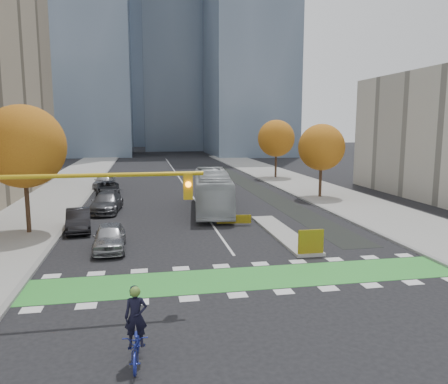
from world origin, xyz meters
name	(u,v)px	position (x,y,z in m)	size (l,w,h in m)	color
ground	(258,290)	(0.00, 0.00, 0.00)	(300.00, 300.00, 0.00)	black
sidewalk_west	(35,210)	(-13.50, 20.00, 0.07)	(7.00, 120.00, 0.15)	gray
sidewalk_east	(344,200)	(13.50, 20.00, 0.07)	(7.00, 120.00, 0.15)	gray
curb_west	(79,209)	(-10.00, 20.00, 0.07)	(0.30, 120.00, 0.16)	gray
curb_east	(308,201)	(10.00, 20.00, 0.07)	(0.30, 120.00, 0.16)	gray
bike_crossing	(250,278)	(0.00, 1.50, 0.01)	(20.00, 3.00, 0.01)	green
centre_line	(180,178)	(0.00, 40.00, 0.01)	(0.15, 70.00, 0.01)	silver
bike_lane_paint	(254,187)	(7.50, 30.00, 0.01)	(2.50, 50.00, 0.01)	black
median_island	(282,233)	(4.00, 9.00, 0.08)	(1.60, 10.00, 0.16)	gray
hazard_board	(311,242)	(4.00, 4.20, 0.80)	(1.40, 0.12, 1.30)	yellow
tower_ne	(248,24)	(20.00, 85.00, 30.00)	(18.00, 24.00, 60.00)	#47566B
tower_far	(142,27)	(-4.00, 140.00, 40.00)	(26.00, 26.00, 80.00)	#47566B
tree_west	(23,147)	(-12.00, 12.00, 5.62)	(5.20, 5.20, 8.22)	#332114
tree_east_near	(321,147)	(12.00, 22.00, 4.86)	(4.40, 4.40, 7.08)	#332114
tree_east_far	(276,138)	(12.50, 38.00, 5.24)	(4.80, 4.80, 7.65)	#332114
traffic_signal_west	(54,205)	(-7.93, -0.51, 4.03)	(8.53, 0.56, 5.20)	#BF9914
cyclist	(137,338)	(-5.00, -4.90, 0.78)	(0.80, 2.06, 2.35)	navy
bus	(212,191)	(0.81, 17.61, 1.63)	(2.74, 11.71, 3.26)	#B1B7B9
parked_car_a	(109,237)	(-6.65, 7.41, 0.74)	(1.74, 4.34, 1.48)	gray
parked_car_b	(78,220)	(-9.00, 12.41, 0.72)	(1.53, 4.39, 1.45)	black
parked_car_c	(107,203)	(-7.67, 18.59, 0.78)	(2.17, 5.35, 1.55)	#46474B
parked_car_d	(108,188)	(-8.24, 27.53, 0.67)	(2.24, 4.85, 1.35)	black
parked_car_e	(104,181)	(-9.00, 32.53, 0.80)	(1.90, 4.71, 1.60)	#9B9CA0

